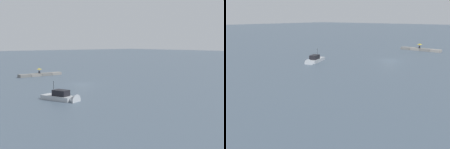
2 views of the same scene
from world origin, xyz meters
The scene contains 5 objects.
ground_plane centered at (0.00, 0.00, 0.00)m, with size 500.00×500.00×0.00m, color #475666.
seawall_pier centered at (0.00, -18.92, 0.34)m, with size 10.89×1.88×0.67m.
person_seated_dark_left centered at (0.31, -18.79, 0.92)m, with size 0.44×0.64×0.73m.
umbrella_open_yellow centered at (0.30, -18.91, 1.78)m, with size 1.32×1.32×1.29m.
motorboat_grey_mid centered at (11.29, 11.53, 0.35)m, with size 3.68×6.22×3.34m.
Camera 2 is at (-20.84, 43.18, 9.12)m, focal length 35.47 mm.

